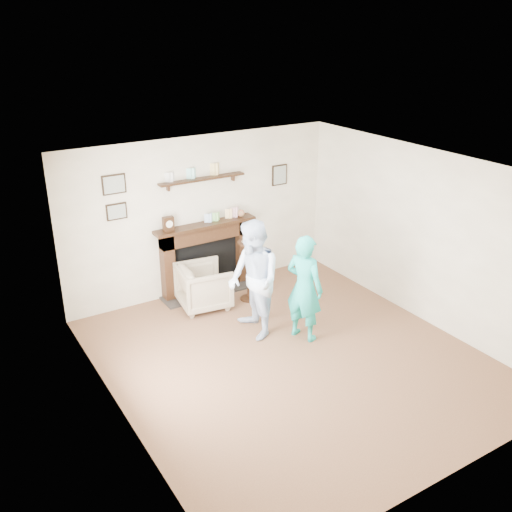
# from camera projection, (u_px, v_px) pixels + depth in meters

# --- Properties ---
(ground) EXTENTS (5.00, 5.00, 0.00)m
(ground) POSITION_uv_depth(u_px,v_px,m) (291.00, 358.00, 7.44)
(ground) COLOR brown
(ground) RESTS_ON ground
(room_shell) EXTENTS (4.54, 5.02, 2.52)m
(room_shell) POSITION_uv_depth(u_px,v_px,m) (263.00, 226.00, 7.35)
(room_shell) COLOR beige
(room_shell) RESTS_ON ground
(armchair) EXTENTS (0.84, 0.82, 0.68)m
(armchair) POSITION_uv_depth(u_px,v_px,m) (205.00, 306.00, 8.79)
(armchair) COLOR #C7B693
(armchair) RESTS_ON ground
(man) EXTENTS (0.72, 0.88, 1.66)m
(man) POSITION_uv_depth(u_px,v_px,m) (254.00, 334.00, 8.02)
(man) COLOR silver
(man) RESTS_ON ground
(woman) EXTENTS (0.54, 0.64, 1.51)m
(woman) POSITION_uv_depth(u_px,v_px,m) (303.00, 336.00, 7.95)
(woman) COLOR teal
(woman) RESTS_ON ground
(pedestal_table) EXTENTS (0.35, 0.35, 1.12)m
(pedestal_table) POSITION_uv_depth(u_px,v_px,m) (249.00, 259.00, 8.74)
(pedestal_table) COLOR black
(pedestal_table) RESTS_ON ground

